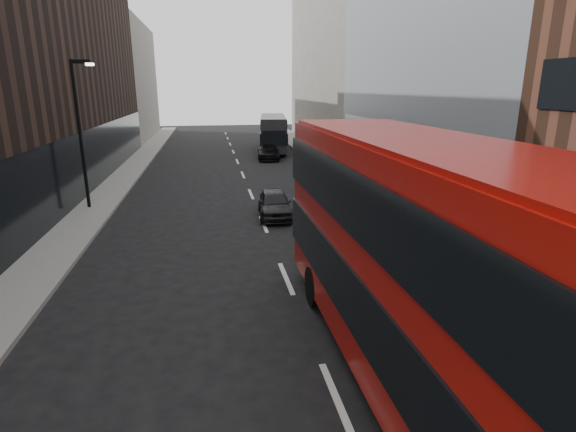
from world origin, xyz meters
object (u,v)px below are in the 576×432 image
grey_bus (273,132)px  car_b (326,182)px  red_bus (430,261)px  car_c (269,152)px  car_a (275,203)px  street_lamp (81,125)px

grey_bus → car_b: bearing=-81.3°
red_bus → car_c: 30.83m
car_a → car_b: (3.64, 4.33, 0.03)m
car_a → car_c: car_c is taller
red_bus → car_a: bearing=94.4°
street_lamp → grey_bus: 23.45m
street_lamp → car_c: 18.83m
car_a → car_b: size_ratio=0.92×
street_lamp → car_a: 9.97m
red_bus → car_c: (0.98, 30.74, -2.13)m
red_bus → car_c: bearing=87.9°
car_c → street_lamp: bearing=-120.2°
street_lamp → red_bus: 18.76m
car_c → red_bus: bearing=-85.7°
red_bus → grey_bus: size_ratio=1.19×
car_a → street_lamp: bearing=166.8°
red_bus → car_a: (-1.07, 13.06, -2.14)m
car_b → street_lamp: bearing=-171.9°
grey_bus → car_a: 22.98m
street_lamp → red_bus: street_lamp is taller
grey_bus → car_b: (0.45, -18.40, -1.10)m
grey_bus → car_c: grey_bus is taller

